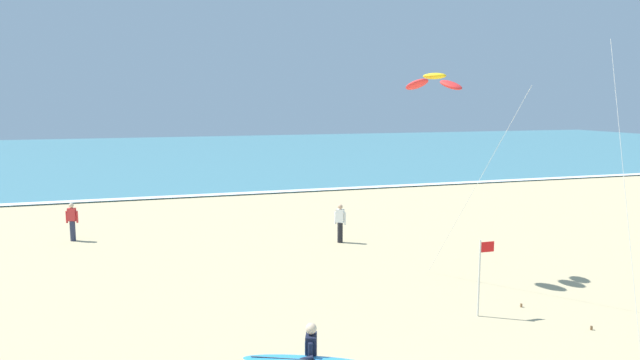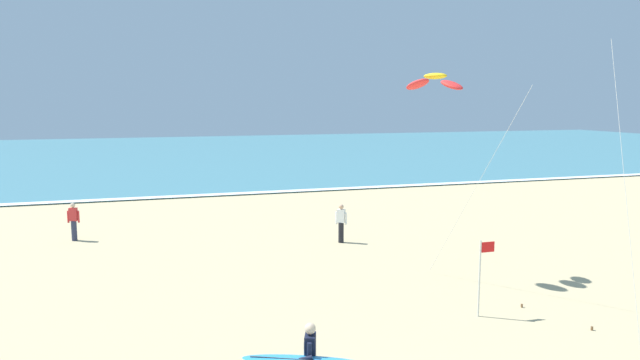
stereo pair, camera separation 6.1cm
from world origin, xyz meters
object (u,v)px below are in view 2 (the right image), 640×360
at_px(kite_arc_golden_near, 435,82).
at_px(bystander_red_top, 74,221).
at_px(lifeguard_flag, 482,271).
at_px(bystander_white_top, 341,223).

relative_size(kite_arc_golden_near, bystander_red_top, 4.19).
bearing_deg(kite_arc_golden_near, lifeguard_flag, -98.88).
distance_m(kite_arc_golden_near, lifeguard_flag, 6.48).
height_order(kite_arc_golden_near, bystander_white_top, kite_arc_golden_near).
xyz_separation_m(bystander_red_top, bystander_white_top, (10.47, -3.63, 0.00)).
height_order(kite_arc_golden_near, lifeguard_flag, kite_arc_golden_near).
distance_m(bystander_red_top, lifeguard_flag, 16.86).
relative_size(bystander_white_top, lifeguard_flag, 0.76).
relative_size(kite_arc_golden_near, lifeguard_flag, 3.17).
bearing_deg(bystander_white_top, kite_arc_golden_near, -73.61).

